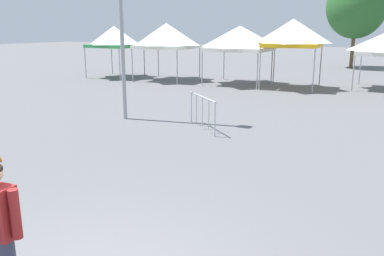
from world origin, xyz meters
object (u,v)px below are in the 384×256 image
Objects in this scene: canopy_tent_far_right at (293,33)px; crowd_barrier_by_lift at (202,106)px; canopy_tent_behind_center at (240,38)px; canopy_tent_right_of_center at (114,37)px; canopy_tent_left_of_center at (166,36)px; tree_behind_tents_right at (357,6)px.

crowd_barrier_by_lift is (-0.22, -10.21, -2.16)m from canopy_tent_far_right.
canopy_tent_far_right is at bearing -4.95° from canopy_tent_behind_center.
canopy_tent_behind_center is at bearing 175.05° from canopy_tent_far_right.
canopy_tent_right_of_center is 8.46m from canopy_tent_behind_center.
canopy_tent_behind_center is (4.64, 0.36, -0.11)m from canopy_tent_left_of_center.
canopy_tent_left_of_center reaches higher than canopy_tent_right_of_center.
canopy_tent_behind_center is at bearing 4.49° from canopy_tent_left_of_center.
canopy_tent_far_right is at bearing 0.73° from canopy_tent_left_of_center.
canopy_tent_behind_center is 2.14× the size of crowd_barrier_by_lift.
tree_behind_tents_right is 24.40m from crowd_barrier_by_lift.
canopy_tent_far_right is at bearing -96.18° from tree_behind_tents_right.
crowd_barrier_by_lift is at bearing -74.81° from canopy_tent_behind_center.
tree_behind_tents_right reaches higher than crowd_barrier_by_lift.
tree_behind_tents_right is at bearing 71.37° from canopy_tent_behind_center.
canopy_tent_right_of_center is 3.80m from canopy_tent_left_of_center.
canopy_tent_far_right reaches higher than crowd_barrier_by_lift.
canopy_tent_far_right is (3.07, -0.27, 0.31)m from canopy_tent_behind_center.
canopy_tent_left_of_center is 1.01× the size of canopy_tent_behind_center.
crowd_barrier_by_lift is (7.49, -10.11, -1.96)m from canopy_tent_left_of_center.
canopy_tent_far_right is at bearing 88.75° from crowd_barrier_by_lift.
tree_behind_tents_right is 4.64× the size of crowd_barrier_by_lift.
canopy_tent_behind_center is at bearing 4.42° from canopy_tent_right_of_center.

